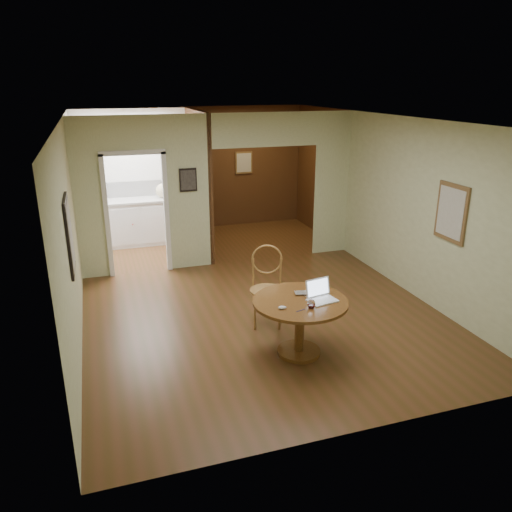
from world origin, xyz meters
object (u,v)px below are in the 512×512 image
object	(u,v)px
chair	(267,281)
closed_laptop	(307,294)
open_laptop	(320,294)
dining_table	(300,314)

from	to	relation	value
chair	closed_laptop	world-z (taller)	chair
chair	closed_laptop	distance (m)	0.87
chair	closed_laptop	xyz separation A→B (m)	(0.23, -0.83, 0.12)
closed_laptop	open_laptop	bearing A→B (deg)	-44.10
dining_table	closed_laptop	bearing A→B (deg)	38.47
dining_table	chair	bearing A→B (deg)	95.72
chair	closed_laptop	bearing A→B (deg)	-56.32
dining_table	closed_laptop	size ratio (longest dim) A/B	3.85
chair	open_laptop	size ratio (longest dim) A/B	3.00
chair	open_laptop	xyz separation A→B (m)	(0.33, -0.98, 0.17)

